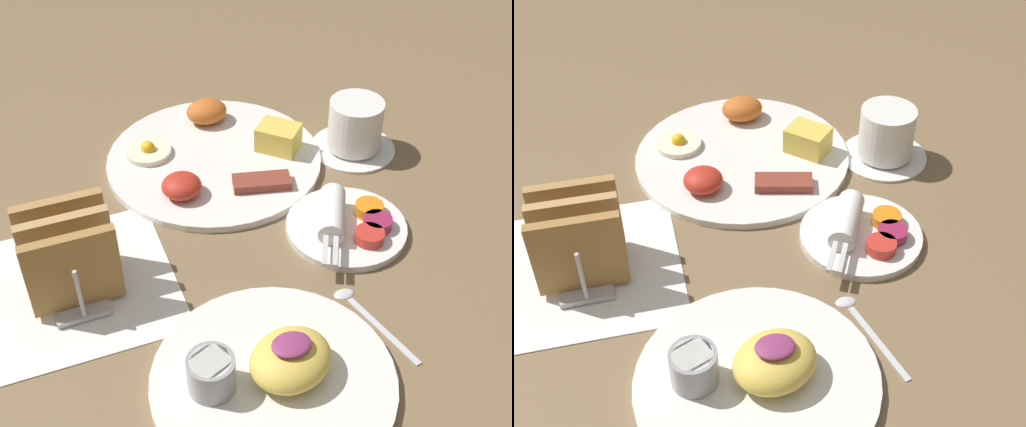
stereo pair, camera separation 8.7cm
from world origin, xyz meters
TOP-DOWN VIEW (x-y plane):
  - ground_plane at (0.00, 0.00)m, footprint 3.00×3.00m
  - napkin_flat at (-0.16, 0.03)m, footprint 0.22×0.22m
  - plate_breakfast at (0.07, 0.20)m, footprint 0.30×0.30m
  - plate_condiments at (0.17, 0.01)m, footprint 0.15×0.15m
  - plate_foreground at (-0.00, -0.17)m, footprint 0.25×0.25m
  - toast_rack at (-0.16, 0.03)m, footprint 0.10×0.12m
  - coffee_cup at (0.26, 0.16)m, footprint 0.12×0.12m
  - teaspoon at (0.13, -0.12)m, footprint 0.04×0.13m

SIDE VIEW (x-z plane):
  - ground_plane at x=0.00m, z-range 0.00..0.00m
  - napkin_flat at x=-0.16m, z-range 0.00..0.00m
  - teaspoon at x=0.13m, z-range 0.00..0.01m
  - plate_breakfast at x=0.07m, z-range -0.01..0.03m
  - plate_condiments at x=0.17m, z-range -0.01..0.03m
  - plate_foreground at x=0.00m, z-range -0.01..0.04m
  - coffee_cup at x=0.26m, z-range 0.00..0.08m
  - toast_rack at x=-0.16m, z-range 0.00..0.10m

